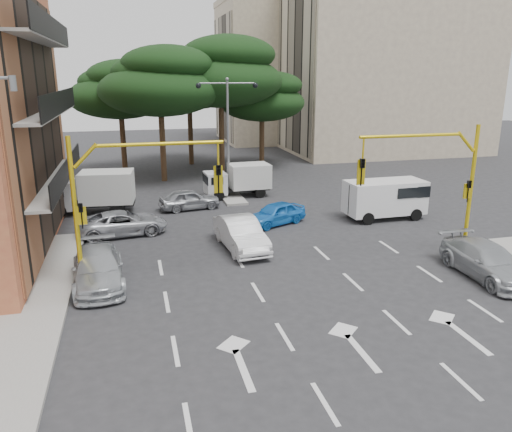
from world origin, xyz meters
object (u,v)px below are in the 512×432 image
at_px(signal_mast_right, 438,173).
at_px(box_truck_b, 238,181).
at_px(van_white, 385,199).
at_px(car_silver_cross_b, 190,199).
at_px(street_lamp_center, 228,116).
at_px(signal_mast_left, 123,190).
at_px(box_truck_a, 92,193).
at_px(car_silver_cross_a, 123,223).
at_px(car_white_hatch, 241,234).
at_px(car_silver_parked, 487,261).
at_px(car_silver_wagon, 98,268).
at_px(car_blue_compact, 275,214).

relative_size(signal_mast_right, box_truck_b, 1.33).
bearing_deg(van_white, car_silver_cross_b, -114.78).
distance_m(street_lamp_center, van_white, 11.77).
relative_size(signal_mast_left, box_truck_a, 1.17).
height_order(signal_mast_right, car_silver_cross_a, signal_mast_right).
relative_size(car_white_hatch, van_white, 1.01).
xyz_separation_m(car_silver_cross_b, car_silver_parked, (10.69, -13.75, 0.06)).
bearing_deg(car_silver_wagon, street_lamp_center, 55.69).
xyz_separation_m(street_lamp_center, car_silver_parked, (7.60, -16.83, -4.73)).
distance_m(street_lamp_center, box_truck_a, 10.11).
bearing_deg(car_silver_wagon, car_blue_compact, 30.08).
bearing_deg(box_truck_b, van_white, -138.11).
relative_size(car_silver_wagon, car_silver_parked, 0.99).
relative_size(street_lamp_center, car_white_hatch, 1.70).
relative_size(signal_mast_right, signal_mast_left, 1.00).
bearing_deg(signal_mast_right, car_white_hatch, 159.91).
bearing_deg(signal_mast_right, car_silver_parked, -74.23).
height_order(signal_mast_left, box_truck_b, signal_mast_left).
bearing_deg(street_lamp_center, box_truck_b, -43.00).
xyz_separation_m(signal_mast_right, street_lamp_center, (-6.80, 14.01, 1.54)).
height_order(car_silver_cross_b, box_truck_a, box_truck_a).
distance_m(car_white_hatch, box_truck_a, 11.21).
bearing_deg(car_silver_parked, car_blue_compact, 125.32).
bearing_deg(box_truck_b, car_blue_compact, -177.15).
xyz_separation_m(car_silver_wagon, van_white, (15.70, 5.90, 0.44)).
distance_m(street_lamp_center, box_truck_b, 4.38).
height_order(signal_mast_left, car_white_hatch, signal_mast_left).
xyz_separation_m(car_blue_compact, car_silver_cross_a, (-8.26, 0.16, 0.01)).
bearing_deg(car_silver_cross_b, car_silver_cross_a, 127.87).
height_order(box_truck_a, box_truck_b, box_truck_a).
bearing_deg(signal_mast_left, street_lamp_center, 64.09).
bearing_deg(car_silver_cross_a, street_lamp_center, -51.80).
bearing_deg(car_blue_compact, car_white_hatch, -63.08).
distance_m(signal_mast_left, car_silver_cross_b, 12.00).
xyz_separation_m(street_lamp_center, box_truck_b, (0.54, -0.51, -4.32)).
xyz_separation_m(signal_mast_left, car_silver_parked, (14.40, -2.82, -3.19)).
xyz_separation_m(signal_mast_left, box_truck_a, (-2.07, 11.53, -2.62)).
height_order(street_lamp_center, car_silver_wagon, street_lamp_center).
xyz_separation_m(signal_mast_left, car_silver_wagon, (-1.20, 0.30, -3.19)).
height_order(signal_mast_right, car_silver_wagon, signal_mast_right).
height_order(car_silver_wagon, car_silver_cross_a, car_silver_wagon).
relative_size(car_silver_cross_a, car_silver_cross_b, 1.21).
distance_m(car_silver_cross_b, box_truck_b, 4.47).
xyz_separation_m(signal_mast_right, van_white, (0.89, 6.20, -2.75)).
bearing_deg(car_silver_wagon, car_white_hatch, 19.07).
relative_size(signal_mast_left, car_blue_compact, 1.64).
height_order(signal_mast_left, van_white, signal_mast_left).
bearing_deg(street_lamp_center, car_white_hatch, -98.05).
relative_size(car_silver_wagon, car_silver_cross_a, 1.05).
height_order(car_silver_wagon, van_white, van_white).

